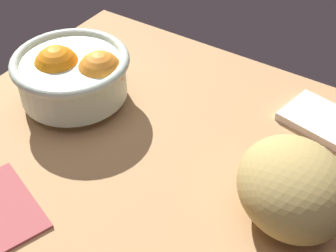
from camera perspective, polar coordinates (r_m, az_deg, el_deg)
ground_plane at (r=74.00cm, az=-2.97°, el=-4.36°), size 67.82×65.37×3.00cm
fruit_bowl at (r=80.87cm, az=-11.08°, el=6.04°), size 19.31×19.31×10.43cm
bread_loaf at (r=63.17cm, az=14.56°, el=-7.03°), size 21.15×21.02×11.04cm
napkin_spare at (r=81.16cm, az=18.89°, el=0.03°), size 17.35×11.79×1.41cm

